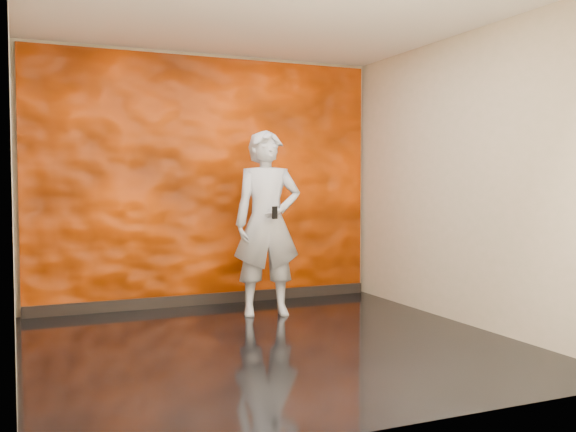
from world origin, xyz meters
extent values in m
cube|color=black|center=(0.00, 0.00, -0.01)|extent=(4.00, 4.00, 0.01)
cube|color=tan|center=(0.00, 2.00, 1.40)|extent=(4.00, 0.02, 2.80)
cube|color=tan|center=(0.00, -2.00, 1.40)|extent=(4.00, 0.02, 2.80)
cube|color=tan|center=(-2.00, 0.00, 1.40)|extent=(0.02, 4.00, 2.80)
cube|color=tan|center=(2.00, 0.00, 1.40)|extent=(0.02, 4.00, 2.80)
cube|color=white|center=(0.00, 0.00, 2.80)|extent=(4.00, 4.00, 0.01)
cube|color=#FD4900|center=(0.00, 1.96, 1.38)|extent=(3.90, 0.06, 2.75)
cube|color=black|center=(0.00, 1.92, 0.06)|extent=(3.90, 0.04, 0.12)
imported|color=#8F929E|center=(0.40, 1.14, 0.95)|extent=(0.77, 0.58, 1.90)
cube|color=black|center=(0.38, 0.87, 1.07)|extent=(0.07, 0.04, 0.13)
camera|label=1|loc=(-1.99, -4.99, 1.37)|focal=40.00mm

